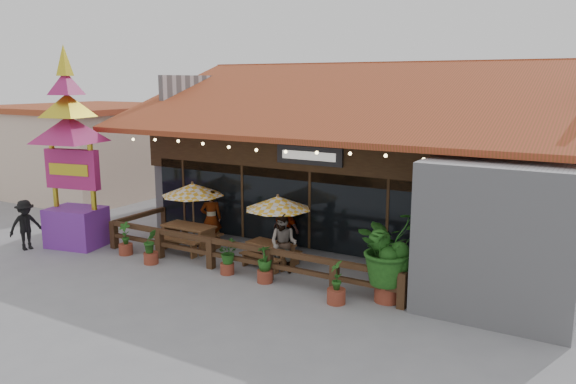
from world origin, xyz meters
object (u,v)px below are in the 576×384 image
Objects in this scene: umbrella_right at (278,203)px; pedestrian at (26,225)px; thai_sign_tower at (70,135)px; picnic_table_right at (271,250)px; umbrella_left at (193,190)px; tropical_plant at (389,249)px; picnic_table_left at (189,233)px.

pedestrian is (-7.76, -2.95, -1.04)m from umbrella_right.
thai_sign_tower is 4.27× the size of pedestrian.
picnic_table_right is 0.95× the size of pedestrian.
umbrella_left is at bearing 30.09° from thai_sign_tower.
tropical_plant is (7.22, -1.24, -0.55)m from umbrella_left.
tropical_plant is 1.45× the size of pedestrian.
picnic_table_right is 0.22× the size of thai_sign_tower.
pedestrian is at bearing -149.91° from picnic_table_left.
umbrella_left is 1.09× the size of umbrella_right.
tropical_plant is (3.98, -0.88, 0.90)m from picnic_table_right.
thai_sign_tower is (-6.69, -1.85, 1.84)m from umbrella_right.
picnic_table_left is at bearing 23.85° from thai_sign_tower.
umbrella_left is 5.50m from pedestrian.
tropical_plant is at bearing -6.72° from picnic_table_left.
thai_sign_tower is at bearing -30.39° from pedestrian.
umbrella_right is 1.38× the size of picnic_table_left.
thai_sign_tower reaches higher than umbrella_left.
umbrella_right is 1.45× the size of pedestrian.
umbrella_right is 1.42m from picnic_table_right.
pedestrian is (-7.68, -2.69, 0.36)m from picnic_table_right.
tropical_plant reaches higher than umbrella_right.
picnic_table_right is (3.11, 0.04, -0.09)m from picnic_table_left.
tropical_plant is (3.90, -1.14, -0.49)m from umbrella_right.
umbrella_left reaches higher than picnic_table_right.
picnic_table_right is (-0.08, -0.26, -1.39)m from umbrella_right.
picnic_table_left reaches higher than picnic_table_right.
umbrella_right is 4.09m from tropical_plant.
umbrella_right is 1.52× the size of picnic_table_right.
umbrella_right is at bearing 15.46° from thai_sign_tower.
tropical_plant is at bearing -12.45° from picnic_table_right.
thai_sign_tower is at bearing -176.18° from tropical_plant.
pedestrian is (-1.08, -1.10, -2.88)m from thai_sign_tower.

